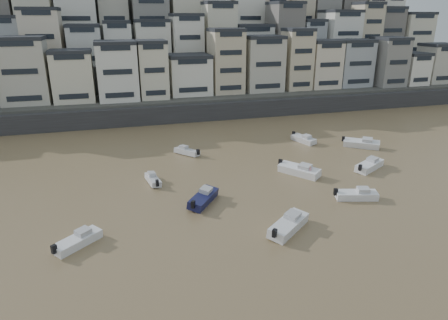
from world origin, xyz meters
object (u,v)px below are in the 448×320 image
object	(u,v)px
boat_d	(370,164)
boat_e	(299,169)
boat_c	(203,197)
person_pink	(310,172)
boat_h	(187,150)
boat_j	(77,239)
boat_a	(289,223)
boat_i	(304,138)
boat_b	(357,193)
boat_g	(362,143)
boat_f	(153,179)

from	to	relation	value
boat_d	boat_e	world-z (taller)	boat_e
boat_c	person_pink	distance (m)	15.57
boat_h	person_pink	size ratio (longest dim) A/B	2.66
boat_c	boat_d	world-z (taller)	boat_d
boat_c	boat_j	world-z (taller)	boat_c
boat_a	boat_i	world-z (taller)	boat_a
boat_b	boat_i	bearing A→B (deg)	94.80
person_pink	boat_d	bearing A→B (deg)	3.52
boat_h	boat_b	bearing A→B (deg)	177.88
boat_g	boat_i	xyz separation A→B (m)	(-7.76, 5.16, -0.12)
boat_b	boat_d	xyz separation A→B (m)	(7.28, 7.91, 0.10)
boat_c	boat_d	size ratio (longest dim) A/B	0.96
boat_c	boat_f	bearing A→B (deg)	70.10
person_pink	boat_e	bearing A→B (deg)	119.55
boat_i	person_pink	bearing A→B (deg)	-41.18
boat_d	boat_g	world-z (taller)	boat_g
boat_f	boat_i	xyz separation A→B (m)	(26.49, 10.48, 0.13)
boat_a	boat_h	size ratio (longest dim) A/B	1.33
boat_g	boat_h	world-z (taller)	boat_g
boat_a	boat_j	size ratio (longest dim) A/B	1.21
boat_c	boat_a	bearing A→B (deg)	-104.20
boat_j	boat_e	bearing A→B (deg)	-19.34
boat_b	boat_d	bearing A→B (deg)	63.06
boat_e	boat_g	xyz separation A→B (m)	(15.02, 7.98, -0.01)
boat_a	person_pink	size ratio (longest dim) A/B	3.55
boat_e	person_pink	distance (m)	1.66
boat_h	boat_i	size ratio (longest dim) A/B	0.89
boat_e	person_pink	bearing A→B (deg)	-5.68
boat_d	boat_e	bearing A→B (deg)	146.04
boat_d	boat_j	size ratio (longest dim) A/B	1.17
boat_e	boat_h	world-z (taller)	boat_e
boat_e	boat_h	bearing A→B (deg)	-169.23
boat_b	boat_e	size ratio (longest dim) A/B	0.84
boat_a	boat_f	distance (m)	19.68
boat_f	person_pink	xyz separation A→B (m)	(20.04, -4.11, 0.29)
boat_a	boat_i	bearing A→B (deg)	21.89
boat_f	boat_j	xyz separation A→B (m)	(-8.46, -13.02, 0.11)
boat_d	boat_j	xyz separation A→B (m)	(-38.01, -9.50, -0.12)
boat_e	boat_b	bearing A→B (deg)	-16.02
person_pink	boat_c	bearing A→B (deg)	-167.41
boat_i	boat_b	bearing A→B (deg)	-28.22
boat_a	boat_e	bearing A→B (deg)	21.36
boat_b	boat_e	bearing A→B (deg)	124.89
boat_d	person_pink	size ratio (longest dim) A/B	3.42
boat_f	boat_i	distance (m)	28.48
boat_c	boat_e	distance (m)	15.16
boat_g	boat_c	bearing A→B (deg)	-119.61
boat_a	boat_e	world-z (taller)	boat_e
boat_f	boat_g	bearing A→B (deg)	-89.75
boat_e	boat_d	bearing A→B (deg)	50.01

